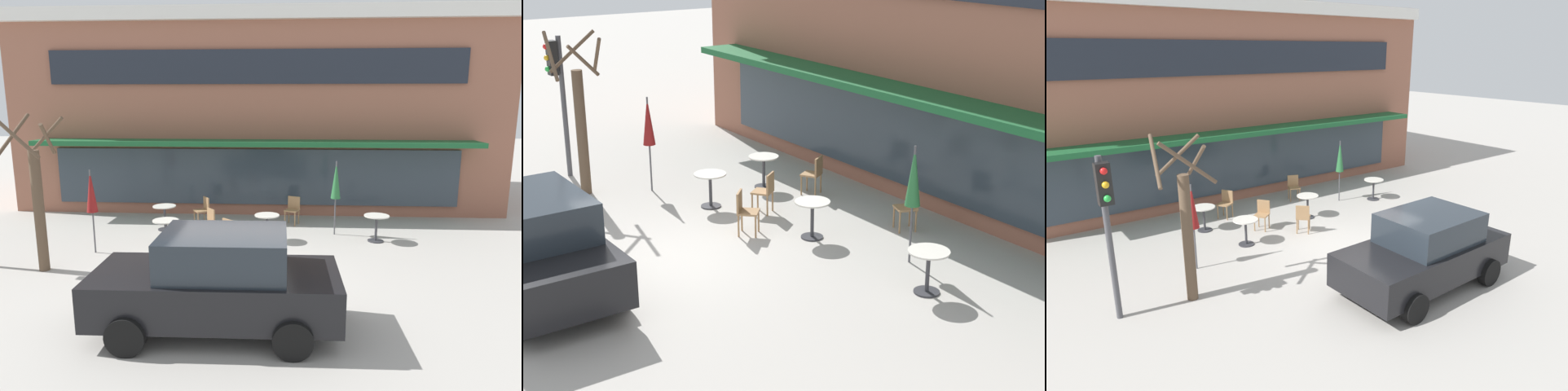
# 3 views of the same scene
# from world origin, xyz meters

# --- Properties ---
(ground_plane) EXTENTS (80.00, 80.00, 0.00)m
(ground_plane) POSITION_xyz_m (0.00, 0.00, 0.00)
(ground_plane) COLOR #ADA8A0
(building_facade) EXTENTS (17.12, 9.10, 6.94)m
(building_facade) POSITION_xyz_m (0.00, 9.96, 3.47)
(building_facade) COLOR #935B47
(building_facade) RESTS_ON ground
(cafe_table_near_wall) EXTENTS (0.70, 0.70, 0.76)m
(cafe_table_near_wall) POSITION_xyz_m (-2.61, 3.92, 0.52)
(cafe_table_near_wall) COLOR #333338
(cafe_table_near_wall) RESTS_ON ground
(cafe_table_streetside) EXTENTS (0.70, 0.70, 0.76)m
(cafe_table_streetside) POSITION_xyz_m (0.58, 2.98, 0.52)
(cafe_table_streetside) COLOR #333338
(cafe_table_streetside) RESTS_ON ground
(cafe_table_by_tree) EXTENTS (0.70, 0.70, 0.76)m
(cafe_table_by_tree) POSITION_xyz_m (3.66, 3.10, 0.52)
(cafe_table_by_tree) COLOR #333338
(cafe_table_by_tree) RESTS_ON ground
(cafe_table_mid_patio) EXTENTS (0.70, 0.70, 0.76)m
(cafe_table_mid_patio) POSITION_xyz_m (-2.13, 2.23, 0.52)
(cafe_table_mid_patio) COLOR #333338
(cafe_table_mid_patio) RESTS_ON ground
(patio_umbrella_green_folded) EXTENTS (0.28, 0.28, 2.20)m
(patio_umbrella_green_folded) POSITION_xyz_m (-3.87, 1.65, 1.63)
(patio_umbrella_green_folded) COLOR #4C4C51
(patio_umbrella_green_folded) RESTS_ON ground
(patio_umbrella_cream_folded) EXTENTS (0.28, 0.28, 2.20)m
(patio_umbrella_cream_folded) POSITION_xyz_m (2.55, 3.72, 1.63)
(patio_umbrella_cream_folded) COLOR #4C4C51
(patio_umbrella_cream_folded) RESTS_ON ground
(cafe_chair_0) EXTENTS (0.52, 0.52, 0.89)m
(cafe_chair_0) POSITION_xyz_m (1.32, 4.84, 0.53)
(cafe_chair_0) COLOR #9E754C
(cafe_chair_0) RESTS_ON ground
(cafe_chair_1) EXTENTS (0.56, 0.56, 0.89)m
(cafe_chair_1) POSITION_xyz_m (-1.12, 3.00, 0.53)
(cafe_chair_1) COLOR #9E754C
(cafe_chair_1) RESTS_ON ground
(cafe_chair_2) EXTENTS (0.57, 0.57, 0.89)m
(cafe_chair_2) POSITION_xyz_m (-0.33, 1.99, 0.53)
(cafe_chair_2) COLOR #9E754C
(cafe_chair_2) RESTS_ON ground
(cafe_chair_3) EXTENTS (0.55, 0.55, 0.89)m
(cafe_chair_3) POSITION_xyz_m (-1.54, 4.59, 0.53)
(cafe_chair_3) COLOR #9E754C
(cafe_chair_3) RESTS_ON ground
(parked_sedan) EXTENTS (4.23, 2.07, 1.76)m
(parked_sedan) POSITION_xyz_m (-0.01, -2.29, 0.88)
(parked_sedan) COLOR black
(parked_sedan) RESTS_ON ground
(street_tree) EXTENTS (1.24, 1.27, 3.65)m
(street_tree) POSITION_xyz_m (-4.55, 0.33, 1.70)
(street_tree) COLOR brown
(street_tree) RESTS_ON ground
(traffic_light_pole) EXTENTS (0.26, 0.43, 3.40)m
(traffic_light_pole) POSITION_xyz_m (-6.06, 0.40, 2.30)
(traffic_light_pole) COLOR #47474C
(traffic_light_pole) RESTS_ON ground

